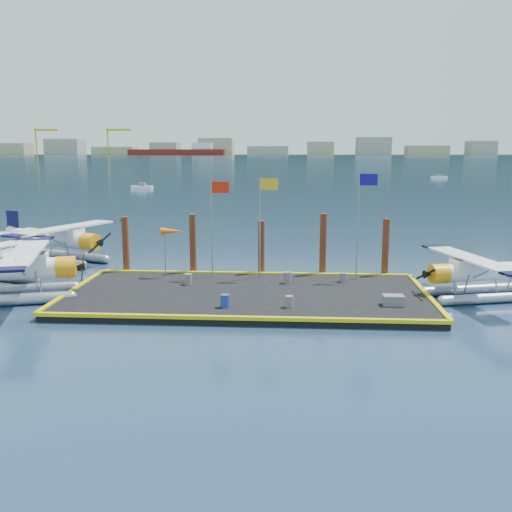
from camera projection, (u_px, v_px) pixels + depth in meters
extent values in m
plane|color=#1A2E4E|center=(247.00, 299.00, 32.23)|extent=(4000.00, 4000.00, 0.00)
cube|color=black|center=(247.00, 296.00, 32.19)|extent=(20.00, 10.00, 0.40)
cube|color=black|center=(293.00, 154.00, 1111.18)|extent=(3000.00, 500.00, 0.30)
cube|color=#600F0D|center=(177.00, 153.00, 886.67)|extent=(150.00, 22.00, 10.00)
cube|color=white|center=(202.00, 147.00, 882.43)|extent=(30.00, 16.00, 12.00)
cylinder|color=#CFC10C|center=(36.00, 141.00, 933.21)|extent=(2.40, 2.40, 44.00)
cylinder|color=#CFC10C|center=(108.00, 141.00, 925.45)|extent=(2.40, 2.40, 44.00)
cube|color=black|center=(294.00, 103.00, 1383.38)|extent=(2200.00, 500.00, 240.00)
cone|color=black|center=(162.00, 153.00, 1526.14)|extent=(1400.00, 1400.00, 520.00)
cone|color=black|center=(275.00, 153.00, 1555.78)|extent=(1300.00, 1300.00, 430.00)
cone|color=black|center=(432.00, 153.00, 1431.83)|extent=(1100.00, 1100.00, 360.00)
cone|color=#485D60|center=(493.00, 152.00, 2141.60)|extent=(1300.00, 1300.00, 560.00)
cone|color=silver|center=(503.00, 20.00, 2055.27)|extent=(280.00, 280.00, 120.00)
cylinder|color=#9A9DA8|center=(16.00, 290.00, 33.06)|extent=(6.54, 2.49, 0.64)
cylinder|color=#9A9DA8|center=(8.00, 300.00, 30.81)|extent=(6.54, 2.49, 0.64)
cylinder|color=white|center=(14.00, 269.00, 31.72)|extent=(5.10, 2.54, 1.18)
cube|color=white|center=(25.00, 262.00, 31.79)|extent=(2.59, 1.80, 0.96)
cube|color=black|center=(31.00, 258.00, 31.82)|extent=(1.75, 1.50, 0.59)
cylinder|color=orange|center=(66.00, 267.00, 32.32)|extent=(1.38, 1.49, 1.24)
cube|color=black|center=(83.00, 266.00, 32.51)|extent=(0.74, 2.30, 1.20)
cube|color=white|center=(25.00, 253.00, 31.69)|extent=(4.27, 9.69, 0.13)
cube|color=black|center=(37.00, 240.00, 36.10)|extent=(1.81, 1.38, 0.14)
cube|color=black|center=(8.00, 270.00, 27.28)|extent=(1.81, 1.38, 0.14)
cylinder|color=orange|center=(19.00, 263.00, 34.31)|extent=(1.27, 1.38, 1.14)
cube|color=black|center=(30.00, 264.00, 34.02)|extent=(0.70, 2.10, 1.10)
cube|color=black|center=(41.00, 237.00, 38.72)|extent=(1.67, 1.28, 0.13)
cylinder|color=#9A9DA8|center=(72.00, 256.00, 43.70)|extent=(6.43, 3.21, 0.65)
cylinder|color=#9A9DA8|center=(48.00, 261.00, 41.61)|extent=(6.43, 3.21, 0.65)
cylinder|color=white|center=(61.00, 239.00, 42.29)|extent=(5.10, 3.06, 1.19)
cube|color=white|center=(67.00, 235.00, 41.93)|extent=(2.66, 2.02, 0.97)
cube|color=black|center=(70.00, 232.00, 41.75)|extent=(1.84, 1.64, 0.60)
cylinder|color=orange|center=(90.00, 242.00, 41.05)|extent=(1.49, 1.58, 1.26)
cube|color=black|center=(100.00, 243.00, 40.64)|extent=(1.00, 2.24, 1.22)
cube|color=white|center=(67.00, 227.00, 41.84)|extent=(5.29, 9.60, 0.13)
cube|color=black|center=(110.00, 221.00, 45.92)|extent=(1.87, 1.53, 0.14)
cube|color=black|center=(15.00, 236.00, 37.75)|extent=(1.87, 1.53, 0.14)
cube|color=black|center=(13.00, 222.00, 44.31)|extent=(1.15, 0.58, 1.84)
cube|color=white|center=(15.00, 231.00, 44.39)|extent=(2.33, 3.77, 0.11)
cylinder|color=#9A9DA8|center=(491.00, 298.00, 31.33)|extent=(5.77, 2.02, 0.56)
cylinder|color=#9A9DA8|center=(470.00, 289.00, 33.32)|extent=(5.77, 2.02, 0.56)
cylinder|color=white|center=(479.00, 272.00, 32.06)|extent=(4.49, 2.11, 1.03)
cube|color=white|center=(470.00, 267.00, 31.89)|extent=(2.26, 1.52, 0.85)
cube|color=black|center=(466.00, 264.00, 31.80)|extent=(1.52, 1.29, 0.52)
cylinder|color=orange|center=(439.00, 274.00, 31.60)|extent=(1.18, 1.29, 1.09)
cube|color=black|center=(426.00, 274.00, 31.45)|extent=(0.58, 2.04, 1.05)
cube|color=white|center=(471.00, 258.00, 31.80)|extent=(3.51, 8.53, 0.11)
cube|color=black|center=(435.00, 247.00, 35.70)|extent=(1.58, 1.17, 0.12)
cylinder|color=slate|center=(188.00, 279.00, 33.99)|extent=(0.45, 0.45, 0.64)
cylinder|color=slate|center=(289.00, 302.00, 29.07)|extent=(0.42, 0.42, 0.59)
cylinder|color=#1B3599|center=(225.00, 301.00, 29.04)|extent=(0.48, 0.48, 0.67)
cylinder|color=slate|center=(343.00, 277.00, 34.62)|extent=(0.40, 0.40, 0.56)
cylinder|color=slate|center=(287.00, 278.00, 34.31)|extent=(0.48, 0.48, 0.68)
cube|color=slate|center=(393.00, 300.00, 29.45)|extent=(1.07, 0.71, 0.53)
cylinder|color=gray|center=(212.00, 230.00, 35.49)|extent=(0.08, 0.08, 6.00)
cube|color=red|center=(220.00, 187.00, 34.97)|extent=(1.10, 0.03, 0.70)
cylinder|color=gray|center=(260.00, 229.00, 35.28)|extent=(0.08, 0.08, 6.20)
cube|color=gold|center=(269.00, 184.00, 34.74)|extent=(1.10, 0.03, 0.70)
cylinder|color=gray|center=(358.00, 227.00, 34.86)|extent=(0.08, 0.08, 6.50)
cube|color=navy|center=(368.00, 180.00, 34.30)|extent=(1.10, 0.03, 0.70)
cylinder|color=gray|center=(165.00, 253.00, 35.96)|extent=(0.07, 0.07, 3.00)
cone|color=orange|center=(172.00, 231.00, 35.67)|extent=(1.40, 0.44, 0.44)
cylinder|color=#4D2416|center=(126.00, 247.00, 37.71)|extent=(0.44, 0.44, 4.00)
cylinder|color=#4D2416|center=(193.00, 246.00, 37.40)|extent=(0.44, 0.44, 4.20)
cylinder|color=#4D2416|center=(261.00, 250.00, 37.14)|extent=(0.44, 0.44, 3.80)
cylinder|color=#4D2416|center=(323.00, 247.00, 36.84)|extent=(0.44, 0.44, 4.30)
cylinder|color=#4D2416|center=(385.00, 250.00, 36.61)|extent=(0.44, 0.44, 4.00)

